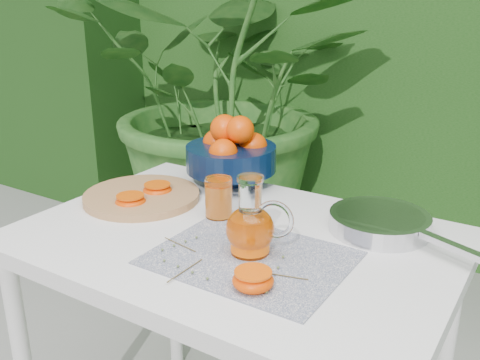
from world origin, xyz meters
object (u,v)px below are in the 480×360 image
Objects in this scene: white_table at (236,266)px; cutting_board at (142,196)px; fruit_bowl at (232,152)px; saute_pan at (381,222)px; juice_pitcher at (251,227)px.

cutting_board is (-0.34, 0.05, 0.09)m from white_table.
fruit_bowl reaches higher than saute_pan.
juice_pitcher is at bearing -15.36° from cutting_board.
saute_pan is at bearing 53.03° from juice_pitcher.
saute_pan is at bearing 13.59° from cutting_board.
fruit_bowl reaches higher than white_table.
juice_pitcher is at bearing -38.39° from white_table.
white_table is 5.74× the size of juice_pitcher.
juice_pitcher is 0.33m from saute_pan.
fruit_bowl is 0.46m from juice_pitcher.
juice_pitcher is 0.40× the size of saute_pan.
juice_pitcher reaches higher than saute_pan.
saute_pan is (0.62, 0.15, 0.01)m from cutting_board.
fruit_bowl is 0.73× the size of saute_pan.
juice_pitcher is (0.08, -0.06, 0.15)m from white_table.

